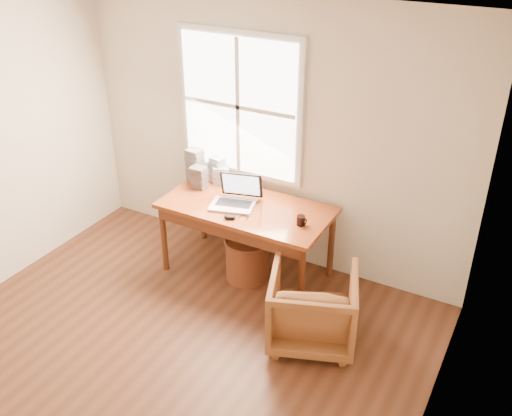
{
  "coord_description": "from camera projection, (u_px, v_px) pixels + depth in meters",
  "views": [
    {
      "loc": [
        2.33,
        -2.26,
        3.3
      ],
      "look_at": [
        0.18,
        1.65,
        0.85
      ],
      "focal_mm": 40.0,
      "sensor_mm": 36.0,
      "label": 1
    }
  ],
  "objects": [
    {
      "name": "cd_stack_b",
      "position": [
        199.0,
        177.0,
        5.61
      ],
      "size": [
        0.15,
        0.13,
        0.22
      ],
      "primitive_type": "cube",
      "rotation": [
        0.0,
        0.0,
        0.03
      ],
      "color": "#242328",
      "rests_on": "desk"
    },
    {
      "name": "cd_stack_c",
      "position": [
        195.0,
        165.0,
        5.74
      ],
      "size": [
        0.16,
        0.14,
        0.33
      ],
      "primitive_type": "cube",
      "rotation": [
        0.0,
        0.0,
        -0.07
      ],
      "color": "#93939F",
      "rests_on": "desk"
    },
    {
      "name": "desk",
      "position": [
        246.0,
        208.0,
        5.34
      ],
      "size": [
        1.6,
        0.8,
        0.04
      ],
      "primitive_type": "cube",
      "color": "brown",
      "rests_on": "room_shell"
    },
    {
      "name": "coffee_mug",
      "position": [
        301.0,
        220.0,
        5.0
      ],
      "size": [
        0.08,
        0.08,
        0.09
      ],
      "primitive_type": "cylinder",
      "rotation": [
        0.0,
        0.0,
        -0.05
      ],
      "color": "black",
      "rests_on": "desk"
    },
    {
      "name": "armchair",
      "position": [
        313.0,
        307.0,
        4.69
      ],
      "size": [
        0.9,
        0.92,
        0.65
      ],
      "primitive_type": "imported",
      "rotation": [
        0.0,
        0.0,
        3.5
      ],
      "color": "brown",
      "rests_on": "room_shell"
    },
    {
      "name": "room_shell",
      "position": [
        122.0,
        233.0,
        3.81
      ],
      "size": [
        4.04,
        4.54,
        2.64
      ],
      "color": "#562F1D",
      "rests_on": "ground"
    },
    {
      "name": "cd_stack_a",
      "position": [
        218.0,
        169.0,
        5.73
      ],
      "size": [
        0.15,
        0.14,
        0.26
      ],
      "primitive_type": "cube",
      "rotation": [
        0.0,
        0.0,
        -0.2
      ],
      "color": "silver",
      "rests_on": "desk"
    },
    {
      "name": "wicker_stool",
      "position": [
        247.0,
        259.0,
        5.52
      ],
      "size": [
        0.52,
        0.52,
        0.42
      ],
      "primitive_type": "cylinder",
      "rotation": [
        0.0,
        0.0,
        0.27
      ],
      "color": "brown",
      "rests_on": "room_shell"
    },
    {
      "name": "cd_stack_d",
      "position": [
        221.0,
        175.0,
        5.71
      ],
      "size": [
        0.18,
        0.17,
        0.18
      ],
      "primitive_type": "cube",
      "rotation": [
        0.0,
        0.0,
        0.35
      ],
      "color": "silver",
      "rests_on": "desk"
    },
    {
      "name": "laptop",
      "position": [
        232.0,
        194.0,
        5.25
      ],
      "size": [
        0.45,
        0.46,
        0.27
      ],
      "primitive_type": null,
      "rotation": [
        0.0,
        0.0,
        0.27
      ],
      "color": "silver",
      "rests_on": "desk"
    },
    {
      "name": "mouse",
      "position": [
        230.0,
        217.0,
        5.11
      ],
      "size": [
        0.13,
        0.1,
        0.04
      ],
      "primitive_type": "ellipsoid",
      "rotation": [
        0.0,
        0.0,
        0.42
      ],
      "color": "black",
      "rests_on": "desk"
    }
  ]
}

